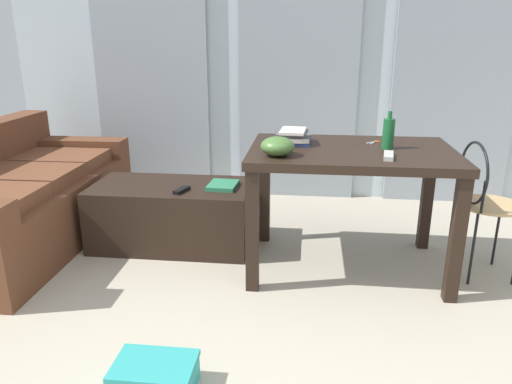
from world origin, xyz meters
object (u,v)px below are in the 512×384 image
Objects in this scene: wire_chair at (482,194)px; magazine at (223,185)px; bowl at (278,146)px; scissors at (375,142)px; shoebox at (155,377)px; tv_remote_on_table at (389,156)px; couch at (16,200)px; craft_table at (351,167)px; coffee_table at (173,215)px; bottle_near at (388,133)px; tv_remote_primary at (182,190)px; book_stack at (294,137)px.

wire_chair is 1.59m from magazine.
scissors is (0.58, 0.42, -0.05)m from bowl.
shoebox is at bearing -87.66° from magazine.
bowl is at bearing -44.52° from magazine.
bowl reaches higher than shoebox.
tv_remote_on_table reaches higher than scissors.
bowl reaches higher than couch.
wire_chair is (3.02, -0.15, 0.21)m from couch.
couch is at bearing 177.18° from wire_chair.
tv_remote_on_table is (2.44, -0.34, 0.46)m from couch.
craft_table is at bearing 178.44° from wire_chair.
wire_chair is 4.92× the size of tv_remote_on_table.
wire_chair is (1.93, -0.24, 0.30)m from coffee_table.
scissors is at bearing 55.29° from shoebox.
bottle_near reaches higher than craft_table.
tv_remote_primary is (-1.82, 0.10, -0.08)m from wire_chair.
couch reaches higher than magazine.
coffee_table is at bearing 4.75° from couch.
craft_table is at bearing 13.12° from tv_remote_primary.
wire_chair is 1.83m from tv_remote_primary.
tv_remote_on_table is at bearing -96.44° from bottle_near.
coffee_table is 4.80× the size of magazine.
magazine is 0.68× the size of shoebox.
magazine is (-0.97, 0.01, -0.32)m from scissors.
couch is at bearing -173.50° from magazine.
craft_table is 1.61m from shoebox.
bowl is at bearing -10.92° from couch.
couch is at bearing 176.75° from craft_table.
bowl reaches higher than tv_remote_on_table.
bottle_near is 1.33m from tv_remote_primary.
bottle_near is 0.67× the size of shoebox.
coffee_table is (1.08, 0.09, -0.09)m from couch.
bottle_near reaches higher than scissors.
craft_table is 7.11× the size of tv_remote_on_table.
scissors reaches higher than tv_remote_primary.
coffee_table is 1.44m from scissors.
coffee_table is at bearing 169.47° from craft_table.
craft_table is 0.77m from wire_chair.
couch is 1.71× the size of coffee_table.
bowl is 1.12× the size of tv_remote_on_table.
bottle_near is 2.23× the size of scissors.
wire_chair is at bearing -6.83° from book_stack.
craft_table is 5.43× the size of bottle_near.
bottle_near reaches higher than magazine.
scissors is at bearing 1.56° from couch.
wire_chair reaches higher than tv_remote_on_table.
tv_remote_primary is at bearing 176.78° from wire_chair.
wire_chair is at bearing -1.56° from craft_table.
book_stack is at bearing 157.25° from tv_remote_on_table.
couch is at bearing -178.44° from scissors.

